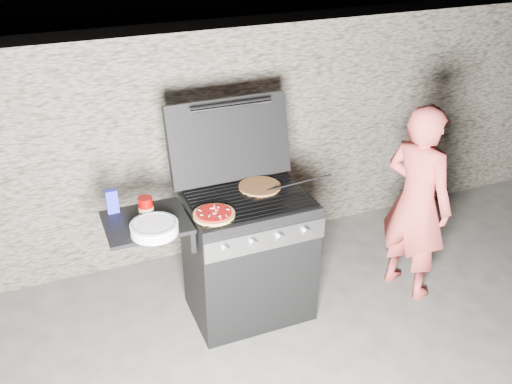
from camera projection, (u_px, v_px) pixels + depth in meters
name	position (u px, v px, depth m)	size (l,w,h in m)	color
ground	(250.00, 309.00, 4.10)	(50.00, 50.00, 0.00)	#4A4847
stone_wall	(200.00, 140.00, 4.53)	(8.00, 0.35, 1.80)	gray
gas_grill	(214.00, 265.00, 3.80)	(1.34, 0.79, 0.91)	black
pizza_topped	(214.00, 214.00, 3.47)	(0.26, 0.26, 0.03)	#AD914B
pizza_plain	(260.00, 186.00, 3.80)	(0.28, 0.28, 0.02)	#BC733C
sauce_jar	(146.00, 208.00, 3.45)	(0.09, 0.09, 0.14)	#720000
blue_carton	(112.00, 201.00, 3.50)	(0.07, 0.04, 0.15)	#2329B6
plate_stack	(154.00, 228.00, 3.31)	(0.28, 0.28, 0.06)	white
person	(416.00, 203.00, 4.00)	(0.53, 0.35, 1.45)	#DE4E48
tongs	(297.00, 183.00, 3.76)	(0.01, 0.01, 0.48)	black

